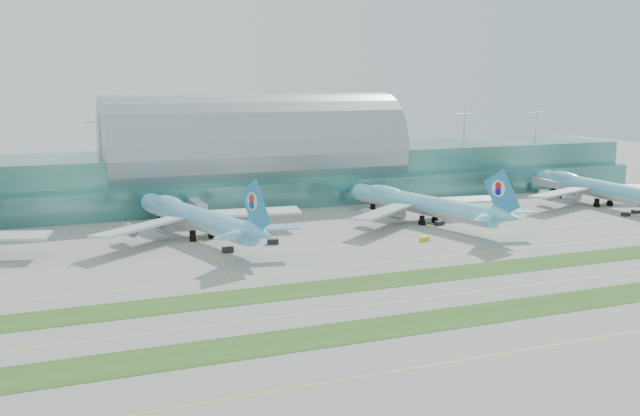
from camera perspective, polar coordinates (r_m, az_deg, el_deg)
name	(u,v)px	position (r m, az deg, el deg)	size (l,w,h in m)	color
ground	(401,281)	(176.96, 6.52, -5.86)	(700.00, 700.00, 0.00)	gray
terminal	(254,165)	(292.12, -5.28, 3.44)	(340.00, 69.10, 36.00)	#3D7A75
grass_strip_near	(464,316)	(153.95, 11.44, -8.49)	(420.00, 12.00, 0.08)	#2D591E
grass_strip_far	(398,279)	(178.65, 6.22, -5.69)	(420.00, 12.00, 0.08)	#2D591E
taxiline_a	(523,350)	(138.65, 15.97, -10.86)	(420.00, 0.35, 0.01)	yellow
taxiline_b	(430,298)	(165.27, 8.80, -7.10)	(420.00, 0.35, 0.01)	yellow
taxiline_c	(370,264)	(192.45, 4.02, -4.49)	(420.00, 0.35, 0.01)	yellow
taxiline_d	(338,246)	(211.93, 1.48, -3.07)	(420.00, 0.35, 0.01)	yellow
airliner_b	(194,216)	(226.00, -10.01, -0.60)	(68.57, 79.40, 22.30)	#6FBFF4
airliner_c	(419,202)	(248.91, 7.96, 0.44)	(67.78, 78.40, 21.96)	#6FD6F5
airliner_d	(596,187)	(300.78, 21.20, 1.57)	(71.87, 81.44, 22.44)	#60B4D4
gse_c	(228,250)	(205.91, -7.39, -3.34)	(3.11, 1.78, 1.56)	black
gse_d	(273,241)	(214.93, -3.79, -2.69)	(3.44, 2.04, 1.56)	black
gse_e	(425,239)	(221.08, 8.38, -2.45)	(3.14, 1.72, 1.27)	yellow
gse_f	(440,223)	(245.56, 9.55, -1.19)	(3.52, 1.61, 1.34)	black
gse_g	(626,214)	(280.35, 23.25, -0.46)	(3.13, 1.83, 1.32)	black
gse_h	(636,212)	(287.70, 23.98, -0.27)	(3.20, 1.82, 1.25)	black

